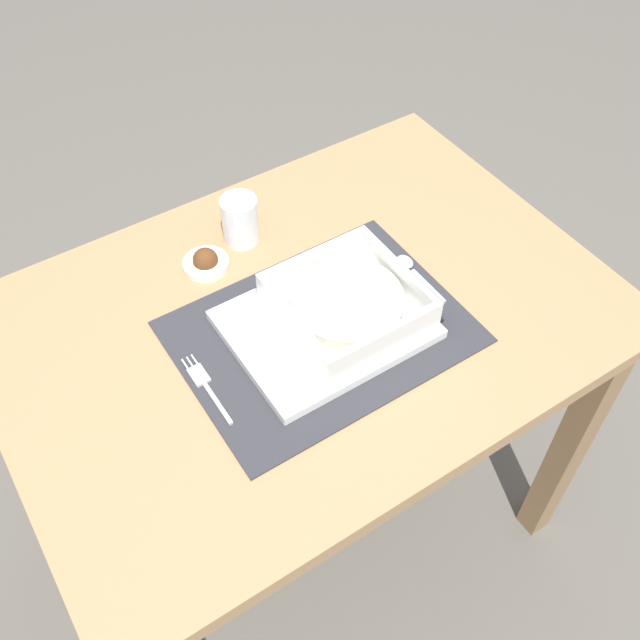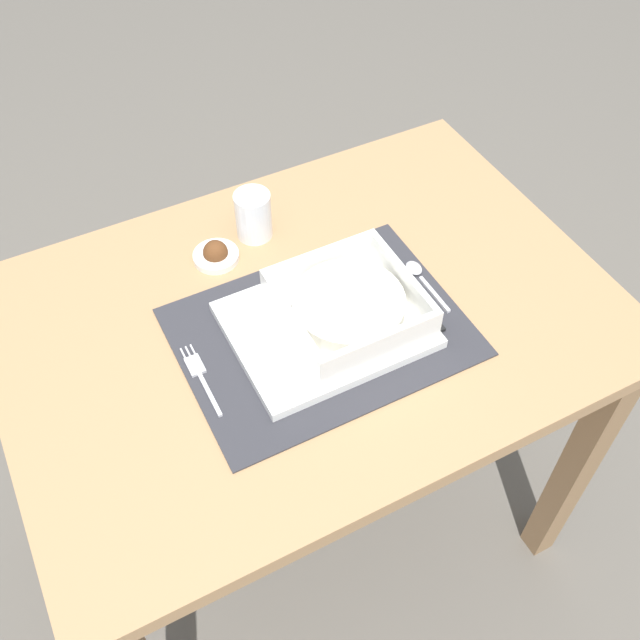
% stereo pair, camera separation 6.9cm
% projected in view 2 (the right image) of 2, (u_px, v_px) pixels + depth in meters
% --- Properties ---
extents(ground_plane, '(6.00, 6.00, 0.00)m').
position_uv_depth(ground_plane, '(312.00, 517.00, 1.68)').
color(ground_plane, '#59544C').
extents(dining_table, '(0.94, 0.67, 0.72)m').
position_uv_depth(dining_table, '(309.00, 356.00, 1.22)').
color(dining_table, '#A37A51').
rests_on(dining_table, ground).
extents(placemat, '(0.42, 0.32, 0.00)m').
position_uv_depth(placemat, '(320.00, 332.00, 1.11)').
color(placemat, '#2D2D33').
rests_on(placemat, dining_table).
extents(serving_plate, '(0.28, 0.23, 0.02)m').
position_uv_depth(serving_plate, '(326.00, 325.00, 1.10)').
color(serving_plate, white).
rests_on(serving_plate, placemat).
extents(porridge_bowl, '(0.20, 0.20, 0.06)m').
position_uv_depth(porridge_bowl, '(349.00, 307.00, 1.09)').
color(porridge_bowl, white).
rests_on(porridge_bowl, serving_plate).
extents(fork, '(0.02, 0.14, 0.00)m').
position_uv_depth(fork, '(199.00, 374.00, 1.05)').
color(fork, silver).
rests_on(fork, placemat).
extents(spoon, '(0.02, 0.11, 0.01)m').
position_uv_depth(spoon, '(419.00, 275.00, 1.18)').
color(spoon, silver).
rests_on(spoon, placemat).
extents(butter_knife, '(0.01, 0.14, 0.01)m').
position_uv_depth(butter_knife, '(421.00, 305.00, 1.14)').
color(butter_knife, black).
rests_on(butter_knife, placemat).
extents(bread_knife, '(0.01, 0.14, 0.01)m').
position_uv_depth(bread_knife, '(401.00, 302.00, 1.14)').
color(bread_knife, '#59331E').
rests_on(bread_knife, placemat).
extents(drinking_glass, '(0.06, 0.06, 0.08)m').
position_uv_depth(drinking_glass, '(253.00, 217.00, 1.22)').
color(drinking_glass, white).
rests_on(drinking_glass, dining_table).
extents(condiment_saucer, '(0.08, 0.08, 0.04)m').
position_uv_depth(condiment_saucer, '(216.00, 254.00, 1.20)').
color(condiment_saucer, white).
rests_on(condiment_saucer, dining_table).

